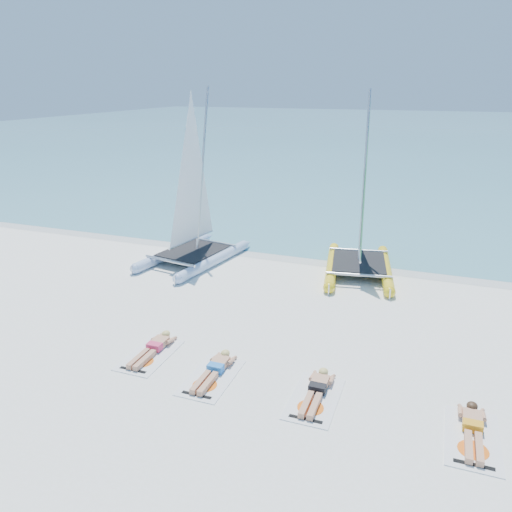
{
  "coord_description": "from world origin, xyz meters",
  "views": [
    {
      "loc": [
        4.14,
        -12.25,
        6.43
      ],
      "look_at": [
        -0.84,
        1.2,
        1.44
      ],
      "focal_mm": 35.0,
      "sensor_mm": 36.0,
      "label": 1
    }
  ],
  "objects_px": {
    "sunbather_c": "(317,389)",
    "sunbather_d": "(473,428)",
    "towel_b": "(211,377)",
    "catamaran_yellow": "(362,214)",
    "sunbather_a": "(154,347)",
    "sunbather_b": "(215,369)",
    "towel_c": "(315,399)",
    "towel_a": "(150,355)",
    "catamaran_blue": "(193,210)",
    "towel_d": "(472,439)"
  },
  "relations": [
    {
      "from": "catamaran_yellow",
      "to": "sunbather_b",
      "type": "xyz_separation_m",
      "value": [
        -1.98,
        -8.28,
        -1.92
      ]
    },
    {
      "from": "towel_b",
      "to": "sunbather_d",
      "type": "distance_m",
      "value": 5.57
    },
    {
      "from": "catamaran_yellow",
      "to": "towel_c",
      "type": "height_order",
      "value": "catamaran_yellow"
    },
    {
      "from": "sunbather_b",
      "to": "catamaran_blue",
      "type": "bearing_deg",
      "value": 120.15
    },
    {
      "from": "towel_c",
      "to": "sunbather_d",
      "type": "relative_size",
      "value": 1.07
    },
    {
      "from": "towel_c",
      "to": "catamaran_yellow",
      "type": "bearing_deg",
      "value": 93.07
    },
    {
      "from": "towel_b",
      "to": "catamaran_yellow",
      "type": "bearing_deg",
      "value": 76.86
    },
    {
      "from": "sunbather_b",
      "to": "sunbather_d",
      "type": "height_order",
      "value": "same"
    },
    {
      "from": "sunbather_a",
      "to": "towel_b",
      "type": "distance_m",
      "value": 1.95
    },
    {
      "from": "towel_a",
      "to": "towel_b",
      "type": "xyz_separation_m",
      "value": [
        1.87,
        -0.38,
        0.0
      ]
    },
    {
      "from": "towel_a",
      "to": "towel_d",
      "type": "relative_size",
      "value": 1.0
    },
    {
      "from": "towel_a",
      "to": "sunbather_a",
      "type": "relative_size",
      "value": 1.07
    },
    {
      "from": "catamaran_blue",
      "to": "sunbather_c",
      "type": "bearing_deg",
      "value": -37.17
    },
    {
      "from": "towel_b",
      "to": "towel_a",
      "type": "bearing_deg",
      "value": 168.58
    },
    {
      "from": "sunbather_d",
      "to": "catamaran_blue",
      "type": "bearing_deg",
      "value": 143.44
    },
    {
      "from": "sunbather_c",
      "to": "catamaran_yellow",
      "type": "bearing_deg",
      "value": 93.15
    },
    {
      "from": "towel_a",
      "to": "towel_d",
      "type": "height_order",
      "value": "same"
    },
    {
      "from": "towel_b",
      "to": "towel_c",
      "type": "xyz_separation_m",
      "value": [
        2.43,
        0.02,
        0.0
      ]
    },
    {
      "from": "towel_c",
      "to": "sunbather_c",
      "type": "height_order",
      "value": "sunbather_c"
    },
    {
      "from": "catamaran_blue",
      "to": "sunbather_d",
      "type": "height_order",
      "value": "catamaran_blue"
    },
    {
      "from": "towel_a",
      "to": "sunbather_a",
      "type": "height_order",
      "value": "sunbather_a"
    },
    {
      "from": "towel_b",
      "to": "sunbather_c",
      "type": "xyz_separation_m",
      "value": [
        2.43,
        0.22,
        0.11
      ]
    },
    {
      "from": "sunbather_a",
      "to": "sunbather_b",
      "type": "distance_m",
      "value": 1.9
    },
    {
      "from": "catamaran_yellow",
      "to": "towel_c",
      "type": "distance_m",
      "value": 8.7
    },
    {
      "from": "catamaran_blue",
      "to": "sunbather_a",
      "type": "distance_m",
      "value": 7.16
    },
    {
      "from": "catamaran_blue",
      "to": "sunbather_d",
      "type": "distance_m",
      "value": 12.09
    },
    {
      "from": "sunbather_a",
      "to": "towel_b",
      "type": "relative_size",
      "value": 0.93
    },
    {
      "from": "towel_a",
      "to": "sunbather_c",
      "type": "bearing_deg",
      "value": -2.14
    },
    {
      "from": "catamaran_blue",
      "to": "sunbather_a",
      "type": "relative_size",
      "value": 3.8
    },
    {
      "from": "towel_c",
      "to": "sunbather_c",
      "type": "xyz_separation_m",
      "value": [
        -0.0,
        0.19,
        0.11
      ]
    },
    {
      "from": "towel_c",
      "to": "sunbather_d",
      "type": "distance_m",
      "value": 3.14
    },
    {
      "from": "sunbather_a",
      "to": "towel_b",
      "type": "height_order",
      "value": "sunbather_a"
    },
    {
      "from": "catamaran_blue",
      "to": "sunbather_a",
      "type": "xyz_separation_m",
      "value": [
        2.17,
        -6.57,
        -1.84
      ]
    },
    {
      "from": "towel_b",
      "to": "sunbather_c",
      "type": "height_order",
      "value": "sunbather_c"
    },
    {
      "from": "catamaran_blue",
      "to": "sunbather_c",
      "type": "distance_m",
      "value": 9.65
    },
    {
      "from": "catamaran_yellow",
      "to": "towel_d",
      "type": "height_order",
      "value": "catamaran_yellow"
    },
    {
      "from": "catamaran_yellow",
      "to": "towel_a",
      "type": "distance_m",
      "value": 9.19
    },
    {
      "from": "towel_b",
      "to": "towel_c",
      "type": "relative_size",
      "value": 1.0
    },
    {
      "from": "towel_b",
      "to": "sunbather_c",
      "type": "relative_size",
      "value": 1.07
    },
    {
      "from": "towel_b",
      "to": "sunbather_b",
      "type": "bearing_deg",
      "value": 90.0
    },
    {
      "from": "sunbather_c",
      "to": "sunbather_d",
      "type": "relative_size",
      "value": 1.0
    },
    {
      "from": "towel_a",
      "to": "towel_d",
      "type": "bearing_deg",
      "value": -4.25
    },
    {
      "from": "towel_b",
      "to": "catamaran_blue",
      "type": "bearing_deg",
      "value": 119.48
    },
    {
      "from": "towel_b",
      "to": "towel_c",
      "type": "distance_m",
      "value": 2.43
    },
    {
      "from": "catamaran_blue",
      "to": "sunbather_d",
      "type": "xyz_separation_m",
      "value": [
        9.6,
        -7.12,
        -1.84
      ]
    },
    {
      "from": "towel_d",
      "to": "sunbather_d",
      "type": "xyz_separation_m",
      "value": [
        -0.0,
        0.19,
        0.11
      ]
    },
    {
      "from": "sunbather_a",
      "to": "sunbather_b",
      "type": "relative_size",
      "value": 1.0
    },
    {
      "from": "towel_a",
      "to": "catamaran_yellow",
      "type": "bearing_deg",
      "value": 64.6
    },
    {
      "from": "sunbather_b",
      "to": "towel_c",
      "type": "xyz_separation_m",
      "value": [
        2.43,
        -0.17,
        -0.11
      ]
    },
    {
      "from": "catamaran_yellow",
      "to": "towel_c",
      "type": "xyz_separation_m",
      "value": [
        0.45,
        -8.45,
        -2.03
      ]
    }
  ]
}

